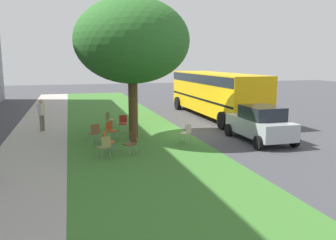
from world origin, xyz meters
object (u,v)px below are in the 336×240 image
(street_tree, at_px, (132,41))
(chair_3, at_px, (94,132))
(chair_4, at_px, (107,140))
(chair_6, at_px, (131,142))
(parked_car, at_px, (260,123))
(chair_2, at_px, (111,129))
(pedestrian_0, at_px, (42,114))
(chair_7, at_px, (123,122))
(chair_0, at_px, (109,118))
(chair_1, at_px, (105,145))
(school_bus, at_px, (215,90))
(chair_5, at_px, (186,132))

(street_tree, bearing_deg, chair_3, 106.32)
(chair_4, xyz_separation_m, chair_6, (-0.54, -0.89, 0.00))
(chair_4, height_order, parked_car, parked_car)
(chair_2, distance_m, pedestrian_0, 4.49)
(chair_2, bearing_deg, chair_7, -26.35)
(chair_0, xyz_separation_m, chair_2, (-3.11, 0.29, 0.00))
(chair_7, bearing_deg, pedestrian_0, 70.43)
(street_tree, height_order, chair_2, street_tree)
(chair_1, distance_m, pedestrian_0, 6.72)
(street_tree, distance_m, pedestrian_0, 6.38)
(chair_6, xyz_separation_m, pedestrian_0, (5.90, 3.70, 0.41))
(chair_6, xyz_separation_m, school_bus, (7.74, -6.92, 1.24))
(chair_6, bearing_deg, pedestrian_0, 32.10)
(parked_car, relative_size, pedestrian_0, 2.19)
(pedestrian_0, bearing_deg, street_tree, -124.45)
(chair_4, xyz_separation_m, parked_car, (0.11, -6.97, 0.32))
(chair_1, height_order, chair_2, same)
(chair_0, xyz_separation_m, chair_4, (-5.38, 0.71, 0.00))
(pedestrian_0, bearing_deg, school_bus, -80.17)
(chair_3, bearing_deg, chair_2, -61.29)
(chair_3, distance_m, parked_car, 7.53)
(chair_2, distance_m, chair_4, 2.30)
(chair_0, bearing_deg, school_bus, -75.61)
(chair_0, distance_m, school_bus, 7.42)
(chair_1, bearing_deg, street_tree, -27.89)
(chair_1, bearing_deg, pedestrian_0, 23.16)
(chair_7, bearing_deg, chair_5, -143.38)
(chair_1, height_order, chair_6, same)
(chair_1, relative_size, chair_4, 1.00)
(chair_1, xyz_separation_m, pedestrian_0, (6.17, 2.64, 0.41))
(chair_6, xyz_separation_m, parked_car, (0.65, -6.08, 0.32))
(chair_4, distance_m, pedestrian_0, 6.07)
(chair_6, bearing_deg, chair_5, -65.24)
(chair_5, bearing_deg, pedestrian_0, 54.18)
(chair_5, xyz_separation_m, chair_6, (-1.26, 2.73, 0.00))
(street_tree, xyz_separation_m, chair_6, (-2.93, 0.63, -4.04))
(street_tree, relative_size, chair_2, 7.42)
(chair_2, xyz_separation_m, chair_3, (-0.42, 0.78, 0.00))
(chair_5, xyz_separation_m, parked_car, (-0.61, -3.35, 0.32))
(chair_1, bearing_deg, chair_0, -8.17)
(chair_7, xyz_separation_m, pedestrian_0, (1.44, 4.05, 0.41))
(chair_3, bearing_deg, chair_7, -37.49)
(street_tree, distance_m, chair_7, 4.33)
(chair_2, bearing_deg, pedestrian_0, 46.24)
(chair_3, relative_size, chair_7, 1.00)
(school_bus, bearing_deg, pedestrian_0, 99.83)
(chair_4, bearing_deg, street_tree, -32.41)
(parked_car, distance_m, pedestrian_0, 11.10)
(chair_6, bearing_deg, chair_3, 27.58)
(street_tree, bearing_deg, school_bus, -52.58)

